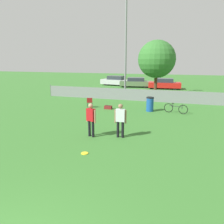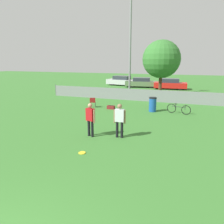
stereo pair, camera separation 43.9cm
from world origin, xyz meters
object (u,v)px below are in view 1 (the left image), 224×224
(parked_car_silver, at_px, (116,81))
(gear_bag_sideline, at_px, (108,107))
(player_defender_red, at_px, (91,117))
(bicycle_sideline, at_px, (176,108))
(parked_car_red, at_px, (165,84))
(parked_car_olive, at_px, (136,82))
(tree_near_pole, at_px, (157,59))
(folding_chair_sideline, at_px, (90,102))
(frisbee_disc, at_px, (85,153))
(light_pole, at_px, (126,39))
(trash_bin, at_px, (150,104))
(player_receiver_white, at_px, (120,118))

(parked_car_silver, bearing_deg, gear_bag_sideline, -66.44)
(player_defender_red, xyz_separation_m, bicycle_sideline, (3.79, 6.49, -0.64))
(parked_car_silver, relative_size, parked_car_red, 1.11)
(bicycle_sideline, bearing_deg, player_defender_red, -106.92)
(parked_car_olive, bearing_deg, player_defender_red, -93.50)
(tree_near_pole, bearing_deg, folding_chair_sideline, -122.44)
(tree_near_pole, bearing_deg, frisbee_disc, -93.44)
(player_defender_red, bearing_deg, light_pole, 116.10)
(light_pole, relative_size, parked_car_red, 2.32)
(player_defender_red, bearing_deg, folding_chair_sideline, 133.40)
(player_defender_red, height_order, trash_bin, player_defender_red)
(bicycle_sideline, distance_m, parked_car_red, 14.11)
(light_pole, relative_size, parked_car_silver, 2.10)
(bicycle_sideline, xyz_separation_m, parked_car_silver, (-9.43, 15.99, 0.35))
(trash_bin, bearing_deg, light_pole, 120.37)
(parked_car_silver, bearing_deg, trash_bin, -56.09)
(tree_near_pole, bearing_deg, light_pole, -168.84)
(player_defender_red, distance_m, bicycle_sideline, 7.54)
(player_receiver_white, height_order, frisbee_disc, player_receiver_white)
(parked_car_silver, height_order, parked_car_red, parked_car_silver)
(parked_car_olive, bearing_deg, bicycle_sideline, -77.16)
(parked_car_silver, distance_m, parked_car_red, 7.69)
(gear_bag_sideline, height_order, parked_car_silver, parked_car_silver)
(parked_car_silver, bearing_deg, bicycle_sideline, -50.92)
(frisbee_disc, bearing_deg, trash_bin, 80.93)
(light_pole, relative_size, gear_bag_sideline, 17.24)
(folding_chair_sideline, distance_m, bicycle_sideline, 6.66)
(tree_near_pole, relative_size, frisbee_disc, 19.30)
(player_defender_red, bearing_deg, bicycle_sideline, 78.60)
(player_receiver_white, relative_size, parked_car_olive, 0.36)
(bicycle_sideline, relative_size, trash_bin, 1.56)
(trash_bin, height_order, gear_bag_sideline, trash_bin)
(trash_bin, distance_m, parked_car_silver, 17.65)
(frisbee_disc, xyz_separation_m, trash_bin, (1.36, 8.51, 0.53))
(gear_bag_sideline, bearing_deg, folding_chair_sideline, 179.58)
(light_pole, bearing_deg, tree_near_pole, 11.16)
(tree_near_pole, relative_size, parked_car_silver, 1.19)
(gear_bag_sideline, distance_m, parked_car_red, 14.51)
(tree_near_pole, relative_size, parked_car_red, 1.32)
(frisbee_disc, bearing_deg, parked_car_olive, 96.99)
(frisbee_disc, xyz_separation_m, parked_car_olive, (-2.84, 23.13, 0.66))
(light_pole, height_order, parked_car_olive, light_pole)
(frisbee_disc, xyz_separation_m, bicycle_sideline, (3.23, 8.47, 0.33))
(light_pole, xyz_separation_m, frisbee_disc, (2.15, -14.50, -5.79))
(player_receiver_white, distance_m, frisbee_disc, 2.65)
(tree_near_pole, xyz_separation_m, folding_chair_sideline, (-4.34, -6.83, -3.34))
(folding_chair_sideline, relative_size, parked_car_silver, 0.17)
(trash_bin, height_order, parked_car_silver, parked_car_silver)
(player_defender_red, distance_m, parked_car_olive, 21.27)
(gear_bag_sideline, relative_size, parked_car_silver, 0.12)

